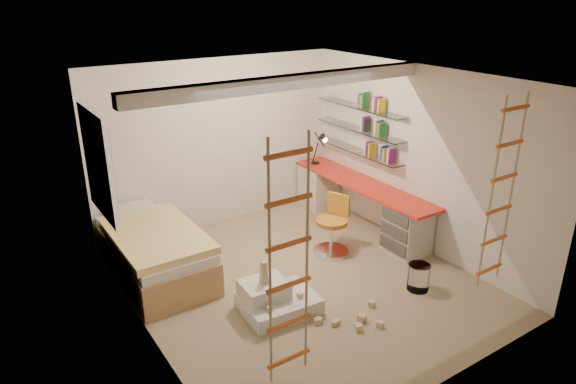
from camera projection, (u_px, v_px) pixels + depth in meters
floor at (301, 282)px, 6.64m from camera, size 4.50×4.50×0.00m
ceiling_beam at (288, 82)px, 5.93m from camera, size 4.00×0.18×0.16m
window_frame at (98, 164)px, 6.21m from camera, size 0.06×1.15×1.35m
window_blind at (101, 163)px, 6.23m from camera, size 0.02×1.00×1.20m
rope_ladder_left at (289, 265)px, 4.03m from camera, size 0.41×0.04×2.13m
rope_ladder_right at (502, 194)px, 5.41m from camera, size 0.41×0.04×2.13m
waste_bin at (419, 277)px, 6.41m from camera, size 0.28×0.28×0.34m
desk at (359, 203)px, 8.04m from camera, size 0.56×2.80×0.75m
shelves at (359, 130)px, 7.91m from camera, size 0.25×1.80×0.71m
bed at (155, 251)px, 6.71m from camera, size 1.02×2.00×0.69m
task_lamp at (321, 144)px, 8.48m from camera, size 0.14×0.36×0.57m
swivel_chair at (332, 233)px, 7.25m from camera, size 0.67×0.67×0.86m
play_platform at (275, 300)px, 5.99m from camera, size 0.90×0.72×0.38m
toy_blocks at (316, 304)px, 5.85m from camera, size 1.28×1.08×0.65m
books at (360, 123)px, 7.88m from camera, size 0.14×0.70×0.92m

